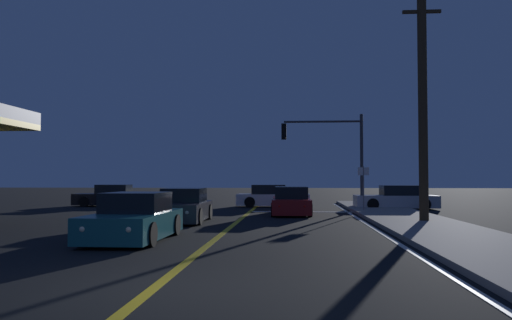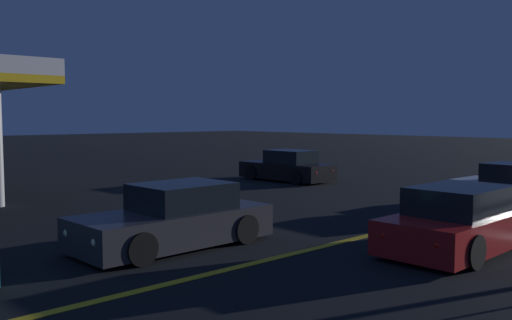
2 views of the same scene
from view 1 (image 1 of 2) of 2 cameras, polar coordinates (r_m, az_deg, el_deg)
The scene contains 14 objects.
ground_plane at distance 8.19m, azimuth -11.90°, elevation -14.39°, with size 160.00×160.00×0.00m, color black.
sidewalk_right at distance 18.26m, azimuth 19.10°, elevation -7.22°, with size 3.20×35.60×0.15m, color gray.
lane_line_center at distance 17.80m, azimuth -2.98°, elevation -7.69°, with size 0.20×33.62×0.01m, color gold.
lane_line_edge_right at distance 17.89m, azimuth 13.32°, elevation -7.61°, with size 0.16×33.62×0.01m, color silver.
stop_bar at distance 26.03m, azimuth 5.14°, elevation -5.90°, with size 5.26×0.50×0.01m, color silver.
car_side_waiting_red at distance 24.02m, azimuth 4.03°, elevation -4.85°, with size 1.92×4.38×1.34m.
car_parked_curb_white at distance 30.44m, azimuth 1.88°, elevation -4.26°, with size 4.44×1.95×1.34m.
car_lead_oncoming_charcoal at distance 20.30m, azimuth -8.27°, elevation -5.35°, with size 1.97×4.31×1.34m.
car_distant_tail_teal at distance 14.66m, azimuth -13.69°, elevation -6.59°, with size 1.96×4.31×1.34m.
car_following_oncoming_black at distance 32.39m, azimuth -16.22°, elevation -4.05°, with size 4.29×1.93×1.34m.
car_far_approaching_silver at distance 29.24m, azimuth 15.71°, elevation -4.27°, with size 4.56×1.97×1.34m.
traffic_signal_near_right at distance 28.41m, azimuth 8.50°, elevation 1.70°, with size 4.57×0.28×5.33m.
utility_pole_right at distance 20.25m, azimuth 18.45°, elevation 7.02°, with size 1.72×0.35×9.53m.
street_sign_corner at distance 25.71m, azimuth 12.15°, elevation -2.41°, with size 0.56×0.06×2.34m.
Camera 1 is at (2.20, -7.69, 1.76)m, focal length 35.13 mm.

